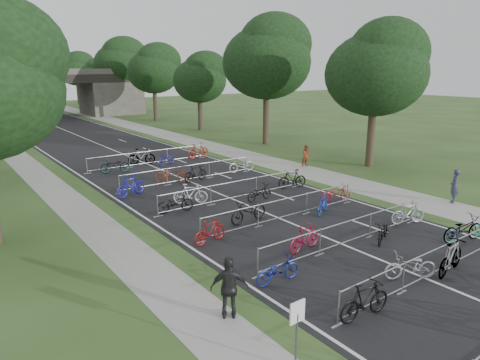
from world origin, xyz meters
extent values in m
cube|color=black|center=(0.00, 50.00, 0.01)|extent=(11.00, 140.00, 0.01)
cube|color=gray|center=(8.00, 50.00, 0.01)|extent=(3.00, 140.00, 0.01)
cube|color=silver|center=(0.00, 50.00, 0.00)|extent=(0.12, 140.00, 0.00)
cube|color=#45413D|center=(11.50, 65.00, 2.50)|extent=(8.00, 8.00, 5.00)
cube|color=black|center=(0.00, 65.00, 5.60)|extent=(30.00, 8.00, 1.20)
cube|color=#45413D|center=(0.00, 61.20, 6.60)|extent=(30.00, 0.40, 0.90)
cube|color=#45413D|center=(0.00, 68.80, 6.60)|extent=(30.00, 0.40, 0.90)
cylinder|color=#4C4C51|center=(-6.80, 3.00, 0.75)|extent=(0.06, 0.06, 1.50)
cube|color=white|center=(-6.80, 3.00, 1.55)|extent=(0.45, 0.04, 0.55)
cylinder|color=#33261C|center=(13.00, 16.00, 2.24)|extent=(0.56, 0.56, 4.48)
ellipsoid|color=black|center=(13.00, 16.00, 6.63)|extent=(7.17, 7.17, 5.88)
sphere|color=black|center=(13.60, 15.50, 8.06)|extent=(5.73, 5.73, 5.73)
sphere|color=black|center=(12.50, 16.50, 5.73)|extent=(4.66, 4.66, 4.66)
cylinder|color=#33261C|center=(13.00, 28.00, 2.55)|extent=(0.56, 0.56, 5.11)
ellipsoid|color=black|center=(13.00, 28.00, 7.56)|extent=(8.18, 8.18, 6.70)
sphere|color=black|center=(13.60, 27.50, 9.20)|extent=(6.54, 6.54, 6.54)
sphere|color=black|center=(12.50, 28.50, 6.54)|extent=(5.31, 5.31, 5.31)
cylinder|color=#33261C|center=(13.00, 40.00, 1.92)|extent=(0.56, 0.56, 3.85)
ellipsoid|color=black|center=(13.00, 40.00, 5.70)|extent=(6.16, 6.16, 5.05)
sphere|color=black|center=(13.60, 39.50, 6.93)|extent=(4.93, 4.93, 4.93)
sphere|color=black|center=(12.50, 40.50, 4.93)|extent=(4.00, 4.00, 4.00)
cylinder|color=#33261C|center=(13.00, 52.00, 2.24)|extent=(0.56, 0.56, 4.48)
ellipsoid|color=black|center=(13.00, 52.00, 6.63)|extent=(7.17, 7.17, 5.88)
sphere|color=black|center=(13.60, 51.50, 8.06)|extent=(5.73, 5.73, 5.73)
sphere|color=black|center=(12.50, 52.50, 5.73)|extent=(4.66, 4.66, 4.66)
cylinder|color=#33261C|center=(13.00, 64.00, 2.55)|extent=(0.56, 0.56, 5.11)
ellipsoid|color=black|center=(13.00, 64.00, 7.56)|extent=(8.18, 8.18, 6.70)
sphere|color=black|center=(13.60, 63.50, 9.20)|extent=(6.54, 6.54, 6.54)
sphere|color=black|center=(12.50, 64.50, 6.54)|extent=(5.31, 5.31, 5.31)
cylinder|color=#33261C|center=(13.00, 76.00, 1.92)|extent=(0.56, 0.56, 3.85)
ellipsoid|color=black|center=(13.00, 76.00, 5.70)|extent=(6.16, 6.16, 5.05)
sphere|color=black|center=(13.60, 75.50, 6.93)|extent=(4.93, 4.93, 4.93)
sphere|color=black|center=(12.50, 76.50, 4.93)|extent=(4.00, 4.00, 4.00)
cylinder|color=#33261C|center=(13.00, 88.00, 2.24)|extent=(0.56, 0.56, 4.48)
ellipsoid|color=black|center=(13.00, 88.00, 6.63)|extent=(7.17, 7.17, 5.88)
sphere|color=black|center=(13.60, 87.50, 8.06)|extent=(5.73, 5.73, 5.73)
sphere|color=black|center=(12.50, 88.50, 5.73)|extent=(4.66, 4.66, 4.66)
cylinder|color=#9B9DA2|center=(0.00, 3.60, 1.05)|extent=(9.20, 0.04, 0.04)
cylinder|color=#9B9DA2|center=(0.00, 3.60, 0.18)|extent=(9.20, 0.04, 0.04)
cylinder|color=#9B9DA2|center=(-4.60, 3.60, 0.55)|extent=(0.05, 0.05, 1.10)
cube|color=#9B9DA2|center=(-4.60, 3.60, 0.01)|extent=(0.50, 0.08, 0.03)
cylinder|color=#9B9DA2|center=(-1.53, 3.60, 0.55)|extent=(0.05, 0.05, 1.10)
cube|color=#9B9DA2|center=(-1.53, 3.60, 0.01)|extent=(0.50, 0.08, 0.03)
cylinder|color=#9B9DA2|center=(1.53, 3.60, 0.55)|extent=(0.05, 0.05, 1.10)
cube|color=#9B9DA2|center=(1.53, 3.60, 0.01)|extent=(0.50, 0.08, 0.03)
cylinder|color=#9B9DA2|center=(0.00, 7.20, 1.05)|extent=(9.20, 0.04, 0.04)
cylinder|color=#9B9DA2|center=(0.00, 7.20, 0.18)|extent=(9.20, 0.04, 0.04)
cylinder|color=#9B9DA2|center=(-4.60, 7.20, 0.55)|extent=(0.05, 0.05, 1.10)
cube|color=#9B9DA2|center=(-4.60, 7.20, 0.01)|extent=(0.50, 0.08, 0.03)
cylinder|color=#9B9DA2|center=(-1.53, 7.20, 0.55)|extent=(0.05, 0.05, 1.10)
cube|color=#9B9DA2|center=(-1.53, 7.20, 0.01)|extent=(0.50, 0.08, 0.03)
cylinder|color=#9B9DA2|center=(1.53, 7.20, 0.55)|extent=(0.05, 0.05, 1.10)
cube|color=#9B9DA2|center=(1.53, 7.20, 0.01)|extent=(0.50, 0.08, 0.03)
cylinder|color=#9B9DA2|center=(4.60, 7.20, 0.55)|extent=(0.05, 0.05, 1.10)
cube|color=#9B9DA2|center=(4.60, 7.20, 0.01)|extent=(0.50, 0.08, 0.03)
cylinder|color=#9B9DA2|center=(0.00, 11.00, 1.05)|extent=(9.20, 0.04, 0.04)
cylinder|color=#9B9DA2|center=(0.00, 11.00, 0.18)|extent=(9.20, 0.04, 0.04)
cylinder|color=#9B9DA2|center=(-4.60, 11.00, 0.55)|extent=(0.05, 0.05, 1.10)
cube|color=#9B9DA2|center=(-4.60, 11.00, 0.01)|extent=(0.50, 0.08, 0.03)
cylinder|color=#9B9DA2|center=(-1.53, 11.00, 0.55)|extent=(0.05, 0.05, 1.10)
cube|color=#9B9DA2|center=(-1.53, 11.00, 0.01)|extent=(0.50, 0.08, 0.03)
cylinder|color=#9B9DA2|center=(1.53, 11.00, 0.55)|extent=(0.05, 0.05, 1.10)
cube|color=#9B9DA2|center=(1.53, 11.00, 0.01)|extent=(0.50, 0.08, 0.03)
cylinder|color=#9B9DA2|center=(4.60, 11.00, 0.55)|extent=(0.05, 0.05, 1.10)
cube|color=#9B9DA2|center=(4.60, 11.00, 0.01)|extent=(0.50, 0.08, 0.03)
cylinder|color=#9B9DA2|center=(0.00, 15.00, 1.05)|extent=(9.20, 0.04, 0.04)
cylinder|color=#9B9DA2|center=(0.00, 15.00, 0.18)|extent=(9.20, 0.04, 0.04)
cylinder|color=#9B9DA2|center=(-4.60, 15.00, 0.55)|extent=(0.05, 0.05, 1.10)
cube|color=#9B9DA2|center=(-4.60, 15.00, 0.01)|extent=(0.50, 0.08, 0.03)
cylinder|color=#9B9DA2|center=(-1.53, 15.00, 0.55)|extent=(0.05, 0.05, 1.10)
cube|color=#9B9DA2|center=(-1.53, 15.00, 0.01)|extent=(0.50, 0.08, 0.03)
cylinder|color=#9B9DA2|center=(1.53, 15.00, 0.55)|extent=(0.05, 0.05, 1.10)
cube|color=#9B9DA2|center=(1.53, 15.00, 0.01)|extent=(0.50, 0.08, 0.03)
cylinder|color=#9B9DA2|center=(4.60, 15.00, 0.55)|extent=(0.05, 0.05, 1.10)
cube|color=#9B9DA2|center=(4.60, 15.00, 0.01)|extent=(0.50, 0.08, 0.03)
cylinder|color=#9B9DA2|center=(0.00, 20.00, 1.05)|extent=(9.20, 0.04, 0.04)
cylinder|color=#9B9DA2|center=(0.00, 20.00, 0.18)|extent=(9.20, 0.04, 0.04)
cylinder|color=#9B9DA2|center=(-4.60, 20.00, 0.55)|extent=(0.05, 0.05, 1.10)
cube|color=#9B9DA2|center=(-4.60, 20.00, 0.01)|extent=(0.50, 0.08, 0.03)
cylinder|color=#9B9DA2|center=(-1.53, 20.00, 0.55)|extent=(0.05, 0.05, 1.10)
cube|color=#9B9DA2|center=(-1.53, 20.00, 0.01)|extent=(0.50, 0.08, 0.03)
cylinder|color=#9B9DA2|center=(1.53, 20.00, 0.55)|extent=(0.05, 0.05, 1.10)
cube|color=#9B9DA2|center=(1.53, 20.00, 0.01)|extent=(0.50, 0.08, 0.03)
cylinder|color=#9B9DA2|center=(4.60, 20.00, 0.55)|extent=(0.05, 0.05, 1.10)
cube|color=#9B9DA2|center=(4.60, 20.00, 0.01)|extent=(0.50, 0.08, 0.03)
cylinder|color=#9B9DA2|center=(0.00, 26.00, 1.05)|extent=(9.20, 0.04, 0.04)
cylinder|color=#9B9DA2|center=(0.00, 26.00, 0.18)|extent=(9.20, 0.04, 0.04)
cylinder|color=#9B9DA2|center=(-4.60, 26.00, 0.55)|extent=(0.05, 0.05, 1.10)
cube|color=#9B9DA2|center=(-4.60, 26.00, 0.01)|extent=(0.50, 0.08, 0.03)
cylinder|color=#9B9DA2|center=(-1.53, 26.00, 0.55)|extent=(0.05, 0.05, 1.10)
cube|color=#9B9DA2|center=(-1.53, 26.00, 0.01)|extent=(0.50, 0.08, 0.03)
cylinder|color=#9B9DA2|center=(1.53, 26.00, 0.55)|extent=(0.05, 0.05, 1.10)
cube|color=#9B9DA2|center=(1.53, 26.00, 0.01)|extent=(0.50, 0.08, 0.03)
cylinder|color=#9B9DA2|center=(4.60, 26.00, 0.55)|extent=(0.05, 0.05, 1.10)
cube|color=#9B9DA2|center=(4.60, 26.00, 0.01)|extent=(0.50, 0.08, 0.03)
imported|color=black|center=(-3.70, 3.41, 0.57)|extent=(1.94, 0.73, 1.14)
imported|color=#999BA0|center=(-0.49, 3.99, 0.48)|extent=(1.92, 1.46, 0.97)
imported|color=#9B9DA2|center=(1.03, 3.42, 0.61)|extent=(2.10, 0.87, 1.23)
imported|color=#9B9DA2|center=(4.30, 4.64, 0.55)|extent=(2.20, 1.23, 1.09)
imported|color=navy|center=(-4.30, 6.51, 0.46)|extent=(1.80, 0.73, 0.93)
imported|color=maroon|center=(-1.72, 7.85, 0.54)|extent=(1.86, 0.74, 1.09)
imported|color=black|center=(1.59, 6.56, 0.45)|extent=(1.82, 1.28, 0.91)
imported|color=#9D9DA4|center=(4.30, 7.18, 0.54)|extent=(1.85, 1.07, 1.07)
imported|color=maroon|center=(-4.30, 10.73, 0.52)|extent=(1.78, 0.79, 1.03)
imported|color=black|center=(-1.51, 11.73, 0.55)|extent=(2.15, 0.88, 1.10)
imported|color=#1C389F|center=(2.22, 10.55, 0.49)|extent=(1.66, 1.12, 0.97)
imported|color=maroon|center=(4.30, 11.53, 0.45)|extent=(1.83, 1.14, 0.91)
imported|color=black|center=(-3.62, 15.06, 0.49)|extent=(1.96, 1.00, 0.98)
imported|color=#BABCC3|center=(-2.30, 15.82, 0.55)|extent=(1.86, 1.38, 1.11)
imported|color=black|center=(1.05, 14.14, 0.44)|extent=(1.69, 0.65, 0.88)
imported|color=black|center=(4.25, 14.93, 0.56)|extent=(1.95, 0.97, 1.13)
imported|color=#1D1C9F|center=(-4.30, 19.04, 0.62)|extent=(2.13, 1.26, 1.23)
imported|color=maroon|center=(-1.09, 20.23, 0.56)|extent=(2.21, 1.70, 1.11)
imported|color=black|center=(0.35, 19.75, 0.54)|extent=(1.87, 0.81, 1.09)
imported|color=#A3A4AB|center=(4.30, 20.12, 0.54)|extent=(2.08, 0.80, 1.08)
imported|color=#9B9DA2|center=(-2.95, 25.06, 0.51)|extent=(2.07, 1.13, 1.03)
imported|color=#9B9DA2|center=(-0.36, 26.48, 0.60)|extent=(2.08, 1.19, 1.21)
imported|color=#231C9D|center=(1.06, 25.21, 0.46)|extent=(1.87, 1.28, 0.93)
imported|color=maroon|center=(4.30, 26.00, 0.62)|extent=(2.12, 0.87, 1.24)
imported|color=#2F2F46|center=(9.20, 7.63, 0.92)|extent=(0.80, 0.73, 1.85)
imported|color=#9E4522|center=(9.20, 18.68, 0.80)|extent=(0.78, 0.61, 1.60)
imported|color=black|center=(-6.80, 5.75, 0.94)|extent=(1.16, 1.00, 1.87)
camera|label=1|loc=(-13.09, -3.30, 7.01)|focal=32.00mm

